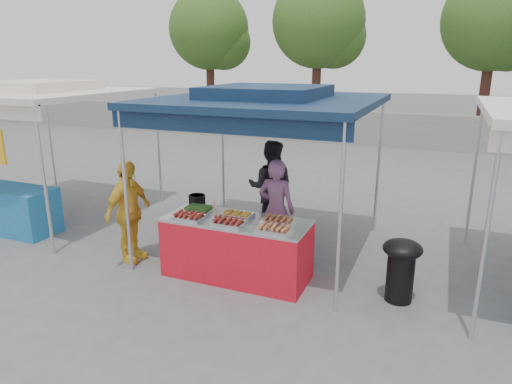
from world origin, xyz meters
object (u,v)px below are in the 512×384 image
at_px(cooking_pot, 197,200).
at_px(helper_man, 271,188).
at_px(vendor_table, 237,248).
at_px(wok_burner, 401,265).
at_px(vendor_woman, 276,210).
at_px(customer_person, 128,212).

height_order(cooking_pot, helper_man, helper_man).
distance_m(vendor_table, wok_burner, 2.18).
distance_m(vendor_table, cooking_pot, 1.04).
height_order(cooking_pot, vendor_woman, vendor_woman).
bearing_deg(customer_person, wok_burner, -82.02).
xyz_separation_m(wok_burner, helper_man, (-2.35, 1.60, 0.34)).
height_order(wok_burner, customer_person, customer_person).
relative_size(vendor_woman, customer_person, 1.01).
distance_m(cooking_pot, vendor_woman, 1.20).
bearing_deg(customer_person, vendor_woman, -62.21).
bearing_deg(vendor_table, customer_person, -175.99).
distance_m(vendor_table, customer_person, 1.75).
distance_m(vendor_table, helper_man, 1.84).
bearing_deg(helper_man, wok_burner, 132.99).
xyz_separation_m(cooking_pot, wok_burner, (3.00, -0.20, -0.44)).
bearing_deg(vendor_table, helper_man, 95.65).
bearing_deg(cooking_pot, vendor_table, -24.75).
distance_m(cooking_pot, customer_person, 1.03).
relative_size(helper_man, customer_person, 1.06).
bearing_deg(helper_man, vendor_woman, 102.45).
bearing_deg(wok_burner, helper_man, 159.92).
bearing_deg(vendor_table, vendor_woman, 69.39).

